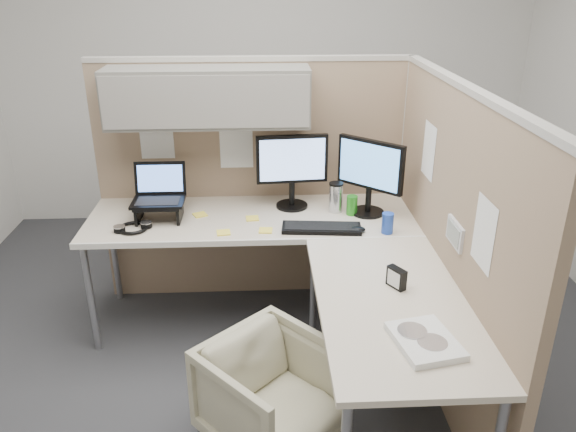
{
  "coord_description": "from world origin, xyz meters",
  "views": [
    {
      "loc": [
        -0.04,
        -2.61,
        2.09
      ],
      "look_at": [
        0.1,
        0.25,
        0.85
      ],
      "focal_mm": 35.0,
      "sensor_mm": 36.0,
      "label": 1
    }
  ],
  "objects_px": {
    "office_chair": "(272,389)",
    "monitor_left": "(292,165)",
    "keyboard": "(321,228)",
    "desk": "(294,252)"
  },
  "relations": [
    {
      "from": "office_chair",
      "to": "monitor_left",
      "type": "relative_size",
      "value": 1.23
    },
    {
      "from": "office_chair",
      "to": "keyboard",
      "type": "distance_m",
      "value": 0.98
    },
    {
      "from": "office_chair",
      "to": "monitor_left",
      "type": "xyz_separation_m",
      "value": [
        0.16,
        1.17,
        0.72
      ]
    },
    {
      "from": "desk",
      "to": "office_chair",
      "type": "distance_m",
      "value": 0.76
    },
    {
      "from": "desk",
      "to": "keyboard",
      "type": "height_order",
      "value": "keyboard"
    },
    {
      "from": "keyboard",
      "to": "monitor_left",
      "type": "bearing_deg",
      "value": 118.21
    },
    {
      "from": "keyboard",
      "to": "desk",
      "type": "bearing_deg",
      "value": -127.12
    },
    {
      "from": "desk",
      "to": "monitor_left",
      "type": "bearing_deg",
      "value": 87.78
    },
    {
      "from": "monitor_left",
      "to": "office_chair",
      "type": "bearing_deg",
      "value": -102.6
    },
    {
      "from": "office_chair",
      "to": "keyboard",
      "type": "xyz_separation_m",
      "value": [
        0.31,
        0.81,
        0.46
      ]
    }
  ]
}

